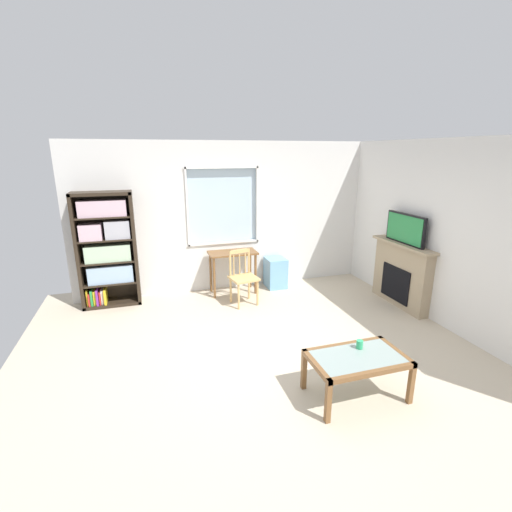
{
  "coord_description": "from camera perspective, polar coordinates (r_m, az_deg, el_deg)",
  "views": [
    {
      "loc": [
        -1.38,
        -3.89,
        2.44
      ],
      "look_at": [
        -0.05,
        0.41,
        1.15
      ],
      "focal_mm": 25.56,
      "sensor_mm": 36.0,
      "label": 1
    }
  ],
  "objects": [
    {
      "name": "ground",
      "position": [
        4.8,
        2.08,
        -14.73
      ],
      "size": [
        6.26,
        5.88,
        0.02
      ],
      "primitive_type": "cube",
      "color": "beige"
    },
    {
      "name": "wall_back_with_window",
      "position": [
        6.58,
        -4.84,
        5.89
      ],
      "size": [
        5.26,
        0.15,
        2.63
      ],
      "color": "silver",
      "rests_on": "ground"
    },
    {
      "name": "wall_right",
      "position": [
        5.74,
        28.49,
        2.72
      ],
      "size": [
        0.12,
        5.08,
        2.63
      ],
      "primitive_type": "cube",
      "color": "silver",
      "rests_on": "ground"
    },
    {
      "name": "bookshelf",
      "position": [
        6.29,
        -22.32,
        1.26
      ],
      "size": [
        0.9,
        0.38,
        1.85
      ],
      "color": "#2D2319",
      "rests_on": "ground"
    },
    {
      "name": "desk_under_window",
      "position": [
        6.41,
        -3.67,
        -0.59
      ],
      "size": [
        0.84,
        0.43,
        0.76
      ],
      "color": "brown",
      "rests_on": "ground"
    },
    {
      "name": "wooden_chair",
      "position": [
        5.99,
        -2.06,
        -3.27
      ],
      "size": [
        0.48,
        0.47,
        0.9
      ],
      "color": "tan",
      "rests_on": "ground"
    },
    {
      "name": "plastic_drawer_unit",
      "position": [
        6.79,
        3.07,
        -2.61
      ],
      "size": [
        0.35,
        0.4,
        0.55
      ],
      "primitive_type": "cube",
      "color": "#72ADDB",
      "rests_on": "ground"
    },
    {
      "name": "fireplace",
      "position": [
        6.38,
        21.74,
        -2.66
      ],
      "size": [
        0.26,
        1.29,
        1.04
      ],
      "color": "tan",
      "rests_on": "ground"
    },
    {
      "name": "tv",
      "position": [
        6.18,
        22.33,
        3.97
      ],
      "size": [
        0.06,
        0.84,
        0.47
      ],
      "color": "black",
      "rests_on": "fireplace"
    },
    {
      "name": "coffee_table",
      "position": [
        3.98,
        15.54,
        -15.72
      ],
      "size": [
        0.97,
        0.59,
        0.46
      ],
      "color": "#8C9E99",
      "rests_on": "ground"
    },
    {
      "name": "sippy_cup",
      "position": [
        4.07,
        15.91,
        -13.15
      ],
      "size": [
        0.07,
        0.07,
        0.09
      ],
      "primitive_type": "cylinder",
      "color": "#33B770",
      "rests_on": "coffee_table"
    }
  ]
}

